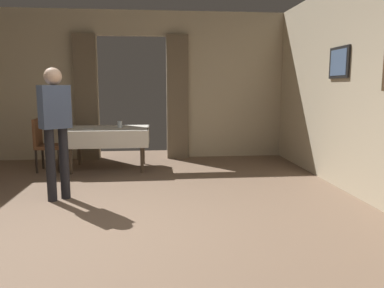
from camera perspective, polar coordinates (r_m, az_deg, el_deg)
The scene contains 7 objects.
ground at distance 4.04m, azimuth -11.87°, elevation -12.98°, with size 10.08×10.08×0.00m, color #7A604C.
wall_back at distance 7.93m, azimuth -9.00°, elevation 8.78°, with size 6.40×0.27×3.00m.
dining_table_mid at distance 6.95m, azimuth -12.51°, elevation 1.63°, with size 1.44×1.01×0.75m.
chair_mid_left at distance 7.13m, azimuth -21.36°, elevation 0.28°, with size 0.44×0.44×0.93m.
plate_mid_a at distance 6.83m, azimuth -15.45°, elevation 2.25°, with size 0.20×0.20×0.01m, color white.
glass_mid_b at distance 6.95m, azimuth -10.86°, elevation 2.96°, with size 0.08×0.08×0.12m, color silver.
person_waiter_by_doorway at distance 5.16m, azimuth -19.97°, elevation 3.07°, with size 0.42×0.39×1.72m.
Camera 1 is at (0.44, -3.74, 1.47)m, focal length 35.26 mm.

